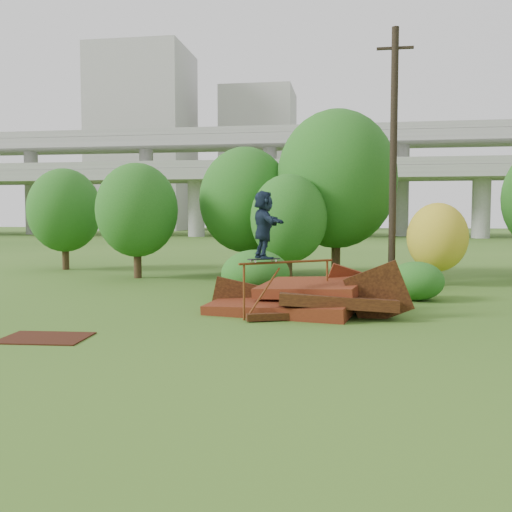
# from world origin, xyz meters

# --- Properties ---
(ground) EXTENTS (240.00, 240.00, 0.00)m
(ground) POSITION_xyz_m (0.00, 0.00, 0.00)
(ground) COLOR #2D5116
(ground) RESTS_ON ground
(scrap_pile) EXTENTS (5.71, 3.27, 1.82)m
(scrap_pile) POSITION_xyz_m (0.53, 2.20, 0.37)
(scrap_pile) COLOR #441A0C
(scrap_pile) RESTS_ON ground
(grind_rail) EXTENTS (2.36, 1.84, 1.50)m
(grind_rail) POSITION_xyz_m (0.10, 1.69, 1.12)
(grind_rail) COLOR #622C0F
(grind_rail) RESTS_ON ground
(skateboard) EXTENTS (0.83, 0.71, 0.09)m
(skateboard) POSITION_xyz_m (-0.48, 1.25, 1.57)
(skateboard) COLOR black
(skateboard) RESTS_ON grind_rail
(skater) EXTENTS (1.24, 1.70, 1.78)m
(skater) POSITION_xyz_m (-0.48, 1.25, 2.48)
(skater) COLOR #152134
(skater) RESTS_ON skateboard
(flat_plate) EXTENTS (1.93, 1.44, 0.03)m
(flat_plate) POSITION_xyz_m (-4.89, -1.99, 0.01)
(flat_plate) COLOR black
(flat_plate) RESTS_ON ground
(tree_0) EXTENTS (3.55, 3.55, 5.01)m
(tree_0) POSITION_xyz_m (-7.34, 10.18, 2.96)
(tree_0) COLOR black
(tree_0) RESTS_ON ground
(tree_1) EXTENTS (4.23, 4.23, 5.89)m
(tree_1) POSITION_xyz_m (-2.97, 12.52, 3.45)
(tree_1) COLOR black
(tree_1) RESTS_ON ground
(tree_2) EXTENTS (3.13, 3.13, 4.41)m
(tree_2) POSITION_xyz_m (-0.66, 9.59, 2.60)
(tree_2) COLOR black
(tree_2) RESTS_ON ground
(tree_3) EXTENTS (5.35, 5.35, 7.42)m
(tree_3) POSITION_xyz_m (1.21, 12.22, 4.34)
(tree_3) COLOR black
(tree_3) RESTS_ON ground
(tree_4) EXTENTS (2.34, 2.34, 3.23)m
(tree_4) POSITION_xyz_m (5.17, 9.46, 1.87)
(tree_4) COLOR black
(tree_4) RESTS_ON ground
(tree_6) EXTENTS (3.65, 3.65, 5.10)m
(tree_6) POSITION_xyz_m (-12.37, 13.38, 2.99)
(tree_6) COLOR black
(tree_6) RESTS_ON ground
(shrub_left) EXTENTS (2.30, 2.12, 1.59)m
(shrub_left) POSITION_xyz_m (-1.31, 5.10, 0.80)
(shrub_left) COLOR #144713
(shrub_left) RESTS_ON ground
(shrub_right) EXTENTS (1.77, 1.62, 1.25)m
(shrub_right) POSITION_xyz_m (3.90, 5.21, 0.63)
(shrub_right) COLOR #144713
(shrub_right) RESTS_ON ground
(utility_pole) EXTENTS (1.40, 0.28, 9.97)m
(utility_pole) POSITION_xyz_m (3.45, 9.50, 5.06)
(utility_pole) COLOR black
(utility_pole) RESTS_ON ground
(freeway_overpass) EXTENTS (160.00, 15.00, 13.70)m
(freeway_overpass) POSITION_xyz_m (0.00, 62.92, 10.32)
(freeway_overpass) COLOR gray
(freeway_overpass) RESTS_ON ground
(building_left) EXTENTS (18.00, 16.00, 35.00)m
(building_left) POSITION_xyz_m (-38.00, 95.00, 17.50)
(building_left) COLOR #9E9E99
(building_left) RESTS_ON ground
(building_right) EXTENTS (14.00, 14.00, 28.00)m
(building_right) POSITION_xyz_m (-16.00, 102.00, 14.00)
(building_right) COLOR #9E9E99
(building_right) RESTS_ON ground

